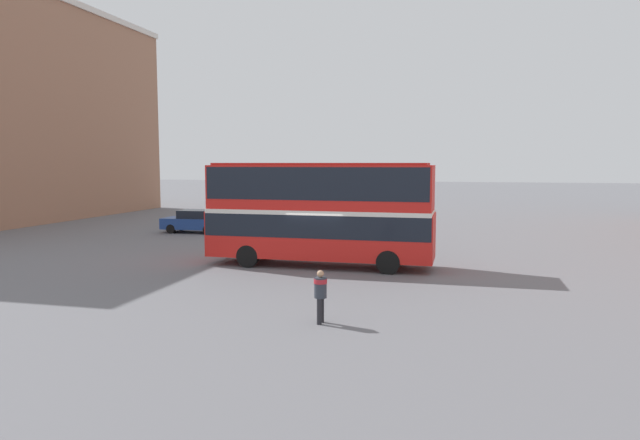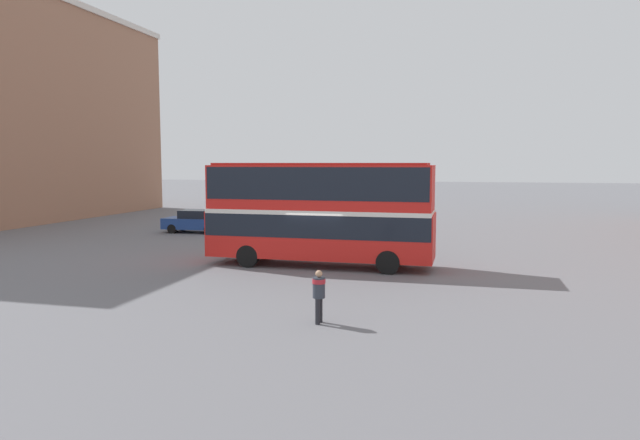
% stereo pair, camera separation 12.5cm
% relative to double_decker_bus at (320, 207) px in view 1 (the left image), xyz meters
% --- Properties ---
extents(ground_plane, '(240.00, 240.00, 0.00)m').
position_rel_double_decker_bus_xyz_m(ground_plane, '(0.05, -0.27, -2.66)').
color(ground_plane, slate).
extents(double_decker_bus, '(10.14, 2.60, 4.65)m').
position_rel_double_decker_bus_xyz_m(double_decker_bus, '(0.00, 0.00, 0.00)').
color(double_decker_bus, red).
rests_on(double_decker_bus, ground_plane).
extents(pedestrian_foreground, '(0.41, 0.41, 1.56)m').
position_rel_double_decker_bus_xyz_m(pedestrian_foreground, '(2.28, -8.99, -1.70)').
color(pedestrian_foreground, '#232328').
rests_on(pedestrian_foreground, ground_plane).
extents(parked_car_kerb_near, '(4.57, 1.85, 1.53)m').
position_rel_double_decker_bus_xyz_m(parked_car_kerb_near, '(-2.52, 15.02, -1.88)').
color(parked_car_kerb_near, maroon).
rests_on(parked_car_kerb_near, ground_plane).
extents(parked_car_kerb_far, '(4.25, 1.97, 1.52)m').
position_rel_double_decker_bus_xyz_m(parked_car_kerb_far, '(-11.17, 10.02, -1.89)').
color(parked_car_kerb_far, navy).
rests_on(parked_car_kerb_far, ground_plane).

